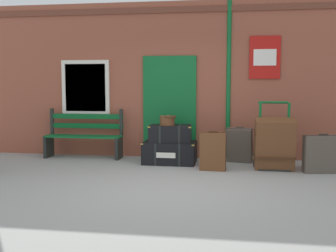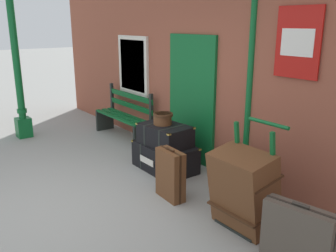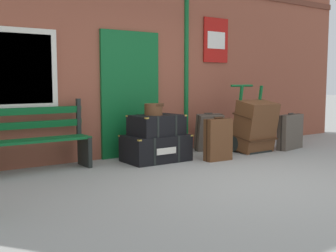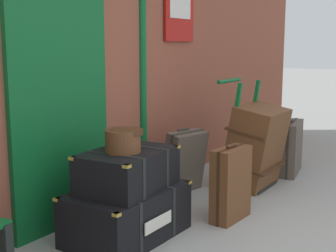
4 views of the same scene
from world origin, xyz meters
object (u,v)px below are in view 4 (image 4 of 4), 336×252
suitcase_charcoal (184,161)px  suitcase_caramel (291,148)px  porters_trolley (242,161)px  steamer_trunk_base (127,213)px  suitcase_beige (231,184)px  steamer_trunk_middle (128,170)px  round_hatbox (123,139)px  large_brown_trunk (256,146)px

suitcase_charcoal → suitcase_caramel: bearing=-27.3°
porters_trolley → suitcase_charcoal: porters_trolley is taller
steamer_trunk_base → suitcase_beige: size_ratio=1.43×
steamer_trunk_base → suitcase_caramel: 2.77m
steamer_trunk_middle → round_hatbox: bearing=-178.0°
large_brown_trunk → steamer_trunk_base: bearing=170.4°
large_brown_trunk → suitcase_caramel: bearing=-10.0°
suitcase_beige → suitcase_charcoal: suitcase_beige is taller
suitcase_beige → suitcase_caramel: (1.88, 0.07, -0.01)m
steamer_trunk_base → porters_trolley: porters_trolley is taller
steamer_trunk_base → round_hatbox: size_ratio=3.24×
round_hatbox → suitcase_charcoal: size_ratio=0.45×
round_hatbox → porters_trolley: (1.97, -0.15, -0.57)m
porters_trolley → suitcase_charcoal: (-0.59, 0.41, 0.07)m
suitcase_charcoal → suitcase_caramel: size_ratio=1.02×
steamer_trunk_base → round_hatbox: (-0.05, -0.01, 0.63)m
steamer_trunk_middle → suitcase_beige: size_ratio=1.19×
steamer_trunk_base → round_hatbox: round_hatbox is taller
steamer_trunk_middle → suitcase_charcoal: (1.32, 0.26, -0.24)m
steamer_trunk_middle → suitcase_caramel: size_ratio=1.23×
suitcase_beige → suitcase_charcoal: size_ratio=1.02×
suitcase_beige → round_hatbox: bearing=149.3°
large_brown_trunk → suitcase_caramel: 0.82m
round_hatbox → suitcase_charcoal: bearing=10.7°
round_hatbox → suitcase_beige: round_hatbox is taller
round_hatbox → large_brown_trunk: size_ratio=0.33×
steamer_trunk_base → steamer_trunk_middle: 0.37m
steamer_trunk_base → suitcase_charcoal: suitcase_charcoal is taller
porters_trolley → large_brown_trunk: porters_trolley is taller
porters_trolley → large_brown_trunk: (0.00, -0.17, 0.20)m
round_hatbox → porters_trolley: size_ratio=0.26×
steamer_trunk_middle → round_hatbox: 0.27m
large_brown_trunk → suitcase_beige: size_ratio=1.32×
large_brown_trunk → suitcase_charcoal: size_ratio=1.34×
steamer_trunk_middle → suitcase_beige: steamer_trunk_middle is taller
steamer_trunk_middle → suitcase_caramel: steamer_trunk_middle is taller
suitcase_beige → large_brown_trunk: bearing=11.0°
steamer_trunk_base → large_brown_trunk: size_ratio=1.08×
steamer_trunk_base → suitcase_caramel: bearing=-9.8°
round_hatbox → suitcase_caramel: round_hatbox is taller
steamer_trunk_middle → suitcase_charcoal: bearing=11.0°
steamer_trunk_base → large_brown_trunk: (1.93, -0.33, 0.26)m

